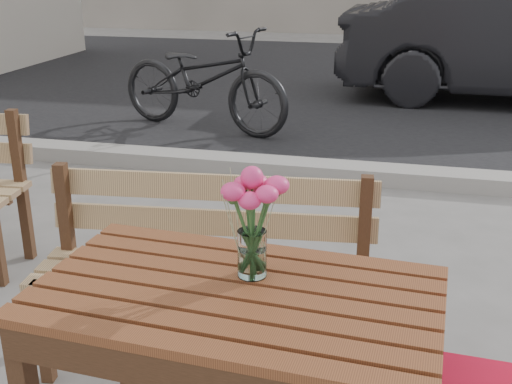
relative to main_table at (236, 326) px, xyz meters
The scene contains 5 objects.
street 5.19m from the main_table, 92.60° to the left, with size 30.00×8.12×0.12m.
main_table is the anchor object (origin of this frame).
main_bench 0.72m from the main_table, 114.11° to the left, with size 1.38×0.54×0.84m.
main_vase 0.34m from the main_table, 75.16° to the left, with size 0.19×0.19×0.34m.
bicycle 4.54m from the main_table, 109.00° to the left, with size 0.65×1.87×0.98m, color black.
Camera 1 is at (0.66, -1.65, 1.61)m, focal length 45.00 mm.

